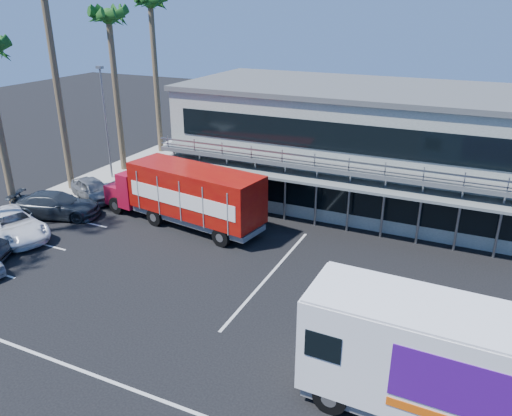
% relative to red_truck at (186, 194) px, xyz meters
% --- Properties ---
extents(ground, '(120.00, 120.00, 0.00)m').
position_rel_red_truck_xyz_m(ground, '(4.72, -6.30, -1.94)').
color(ground, black).
rests_on(ground, ground).
extents(building, '(22.40, 12.00, 7.30)m').
position_rel_red_truck_xyz_m(building, '(7.72, 8.64, 1.71)').
color(building, gray).
rests_on(building, ground).
extents(curb_strip, '(3.00, 32.00, 0.16)m').
position_rel_red_truck_xyz_m(curb_strip, '(-10.28, -0.30, -1.86)').
color(curb_strip, '#A5A399').
rests_on(curb_strip, ground).
extents(palm_e, '(2.80, 2.80, 12.25)m').
position_rel_red_truck_xyz_m(palm_e, '(-9.98, 6.70, 8.63)').
color(palm_e, brown).
rests_on(palm_e, ground).
extents(palm_f, '(2.80, 2.80, 13.25)m').
position_rel_red_truck_xyz_m(palm_f, '(-10.38, 12.20, 9.52)').
color(palm_f, brown).
rests_on(palm_f, ground).
extents(light_pole_far, '(0.50, 0.25, 8.09)m').
position_rel_red_truck_xyz_m(light_pole_far, '(-9.48, 4.70, 2.56)').
color(light_pole_far, gray).
rests_on(light_pole_far, ground).
extents(red_truck, '(10.76, 4.05, 3.54)m').
position_rel_red_truck_xyz_m(red_truck, '(0.00, 0.00, 0.00)').
color(red_truck, maroon).
rests_on(red_truck, ground).
extents(white_van, '(8.02, 2.90, 3.89)m').
position_rel_red_truck_xyz_m(white_van, '(14.71, -9.29, 0.12)').
color(white_van, white).
rests_on(white_van, ground).
extents(parked_car_c, '(5.86, 4.04, 1.49)m').
position_rel_red_truck_xyz_m(parked_car_c, '(-7.78, -5.50, -1.20)').
color(parked_car_c, white).
rests_on(parked_car_c, ground).
extents(parked_car_d, '(5.62, 3.78, 1.51)m').
position_rel_red_truck_xyz_m(parked_car_d, '(-7.78, -2.30, -1.19)').
color(parked_car_d, '#272D34').
rests_on(parked_car_d, ground).
extents(parked_car_e, '(4.44, 3.11, 1.40)m').
position_rel_red_truck_xyz_m(parked_car_e, '(-7.78, 0.90, -1.24)').
color(parked_car_e, slate).
rests_on(parked_car_e, ground).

